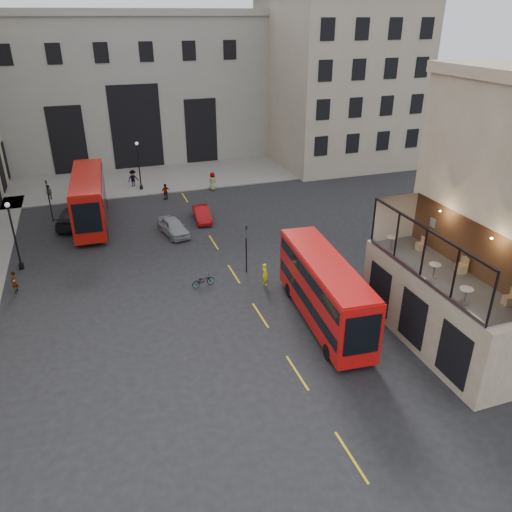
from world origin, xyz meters
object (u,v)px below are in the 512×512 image
object	(u,v)px
cyclist	(265,274)
cafe_table_near	(466,294)
bus_far	(89,197)
cafe_chair_b	(460,267)
pedestrian_a	(49,193)
traffic_light_far	(48,195)
pedestrian_e	(14,282)
street_lamp_a	(15,240)
cafe_chair_d	(420,246)
traffic_light_near	(246,242)
bus_near	(324,288)
car_c	(73,216)
pedestrian_d	(212,181)
cafe_table_far	(392,241)
bicycle	(203,280)
cafe_table_mid	(435,269)
cafe_chair_c	(462,268)
car_a	(173,227)
car_b	(202,214)
street_lamp_b	(139,169)
pedestrian_c	(166,192)
cafe_chair_a	(508,300)

from	to	relation	value
cyclist	cafe_table_near	bearing A→B (deg)	-165.35
bus_far	cafe_chair_b	bearing A→B (deg)	-53.45
cyclist	pedestrian_a	distance (m)	28.13
traffic_light_far	pedestrian_e	bearing A→B (deg)	-98.72
traffic_light_far	cafe_chair_b	world-z (taller)	cafe_chair_b
street_lamp_a	cafe_chair_d	size ratio (longest dim) A/B	6.32
traffic_light_near	traffic_light_far	distance (m)	21.26
bus_near	car_c	size ratio (longest dim) A/B	1.94
pedestrian_e	cafe_chair_b	bearing A→B (deg)	75.56
cyclist	pedestrian_d	bearing A→B (deg)	-14.73
cafe_table_far	bicycle	bearing A→B (deg)	144.29
traffic_light_far	bus_far	bearing A→B (deg)	-32.52
cafe_table_mid	cafe_chair_c	bearing A→B (deg)	-2.24
cyclist	cafe_chair_b	world-z (taller)	cafe_chair_b
cafe_table_far	bus_far	bearing A→B (deg)	127.66
traffic_light_far	car_a	size ratio (longest dim) A/B	0.89
car_b	cafe_chair_d	bearing A→B (deg)	-61.64
street_lamp_b	pedestrian_d	xyz separation A→B (m)	(7.43, -2.43, -1.41)
traffic_light_near	car_b	world-z (taller)	traffic_light_near
cafe_table_near	pedestrian_d	bearing A→B (deg)	96.71
cafe_table_near	cafe_chair_c	bearing A→B (deg)	53.00
pedestrian_e	cafe_table_near	distance (m)	28.76
cyclist	cafe_chair_d	bearing A→B (deg)	-141.94
car_a	car_b	world-z (taller)	car_a
car_b	bus_near	bearing A→B (deg)	-75.83
traffic_light_far	bus_far	xyz separation A→B (m)	(3.53, -2.25, 0.15)
car_c	cafe_table_far	size ratio (longest dim) A/B	6.84
car_c	pedestrian_d	world-z (taller)	pedestrian_d
bus_near	car_a	xyz separation A→B (m)	(-6.34, 16.61, -1.66)
bus_near	pedestrian_d	bearing A→B (deg)	90.11
pedestrian_c	cafe_table_far	size ratio (longest dim) A/B	2.07
bicycle	cafe_chair_b	bearing A→B (deg)	-142.43
traffic_light_near	bus_near	bearing A→B (deg)	-72.44
bicycle	cyclist	bearing A→B (deg)	-116.56
bus_near	cafe_table_far	xyz separation A→B (m)	(4.08, -0.47, 2.76)
bus_near	bus_far	world-z (taller)	bus_far
street_lamp_b	street_lamp_a	bearing A→B (deg)	-124.51
street_lamp_b	car_b	bearing A→B (deg)	-68.64
car_c	cafe_chair_b	world-z (taller)	cafe_chair_b
car_b	traffic_light_near	bearing A→B (deg)	-81.62
cafe_chair_c	bus_near	bearing A→B (deg)	143.88
street_lamp_b	pedestrian_a	distance (m)	9.50
cafe_chair_b	pedestrian_e	bearing A→B (deg)	149.90
traffic_light_near	pedestrian_e	distance (m)	16.35
bus_near	pedestrian_a	distance (m)	33.89
bus_far	cafe_chair_d	world-z (taller)	cafe_chair_d
cafe_chair_c	cafe_table_mid	bearing A→B (deg)	177.76
cyclist	cafe_chair_a	xyz separation A→B (m)	(7.78, -13.46, 4.03)
traffic_light_near	pedestrian_d	world-z (taller)	traffic_light_near
pedestrian_c	car_a	bearing A→B (deg)	64.66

